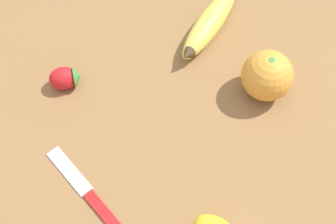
{
  "coord_description": "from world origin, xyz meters",
  "views": [
    {
      "loc": [
        0.39,
        0.15,
        0.67
      ],
      "look_at": [
        0.02,
        0.01,
        0.03
      ],
      "focal_mm": 50.0,
      "sensor_mm": 36.0,
      "label": 1
    }
  ],
  "objects": [
    {
      "name": "ground_plane",
      "position": [
        0.0,
        0.0,
        0.0
      ],
      "size": [
        3.0,
        3.0,
        0.0
      ],
      "primitive_type": "plane",
      "color": "olive"
    },
    {
      "name": "banana",
      "position": [
        -0.18,
        0.01,
        0.02
      ],
      "size": [
        0.21,
        0.07,
        0.04
      ],
      "rotation": [
        0.0,
        0.0,
        6.12
      ],
      "color": "#DBCC4C",
      "rests_on": "ground_plane"
    },
    {
      "name": "orange",
      "position": [
        -0.09,
        0.14,
        0.04
      ],
      "size": [
        0.09,
        0.09,
        0.09
      ],
      "color": "orange",
      "rests_on": "ground_plane"
    },
    {
      "name": "strawberry",
      "position": [
        0.02,
        -0.18,
        0.02
      ],
      "size": [
        0.06,
        0.07,
        0.04
      ],
      "rotation": [
        0.0,
        0.0,
        2.14
      ],
      "color": "red",
      "rests_on": "ground_plane"
    },
    {
      "name": "paring_knife",
      "position": [
        0.19,
        -0.06,
        0.0
      ],
      "size": [
        0.1,
        0.16,
        0.01
      ],
      "rotation": [
        0.0,
        0.0,
        2.65
      ],
      "color": "silver",
      "rests_on": "ground_plane"
    }
  ]
}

